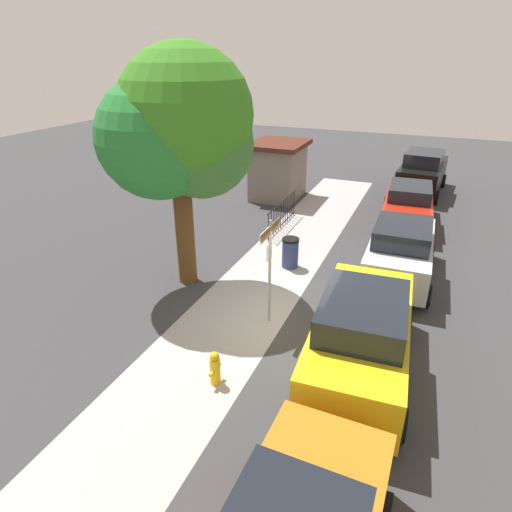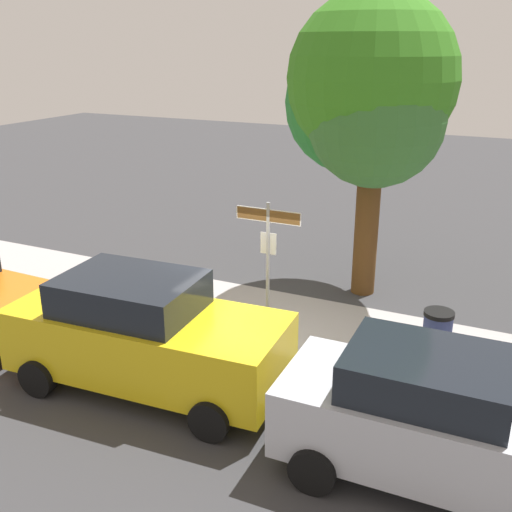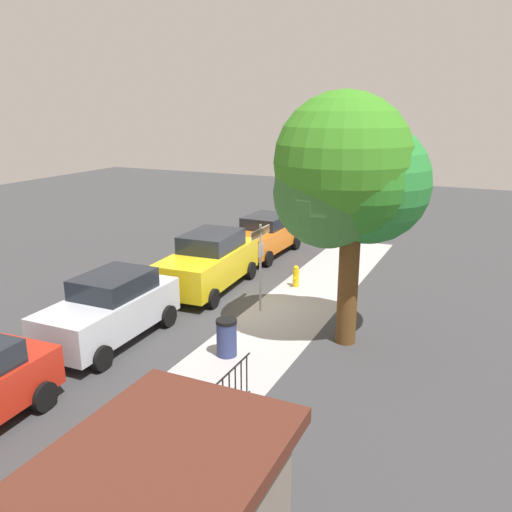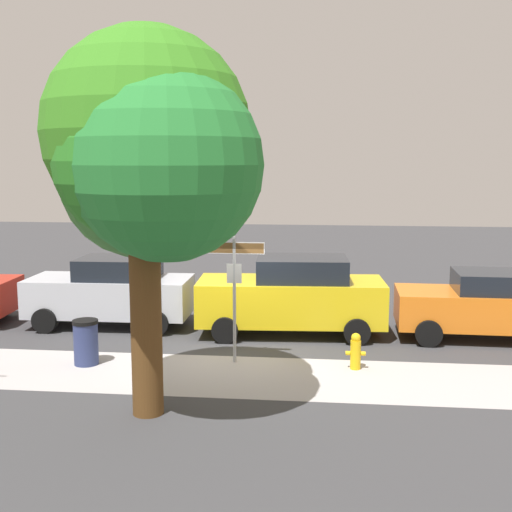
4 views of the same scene
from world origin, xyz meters
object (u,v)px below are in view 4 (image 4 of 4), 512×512
(street_sign, at_px, (234,274))
(fire_hydrant, at_px, (356,351))
(trash_bin, at_px, (86,342))
(shade_tree, at_px, (149,156))
(car_silver, at_px, (112,291))
(car_yellow, at_px, (293,296))
(car_orange, at_px, (488,305))

(street_sign, height_order, fire_hydrant, street_sign)
(street_sign, height_order, trash_bin, street_sign)
(street_sign, bearing_deg, shade_tree, 71.12)
(car_silver, bearing_deg, street_sign, 141.92)
(shade_tree, relative_size, trash_bin, 6.74)
(street_sign, xyz_separation_m, car_yellow, (-1.13, -2.48, -0.96))
(fire_hydrant, bearing_deg, car_silver, -25.36)
(street_sign, xyz_separation_m, shade_tree, (1.00, 2.94, 2.50))
(shade_tree, distance_m, fire_hydrant, 6.08)
(car_yellow, height_order, fire_hydrant, car_yellow)
(street_sign, bearing_deg, trash_bin, 8.95)
(shade_tree, distance_m, trash_bin, 5.12)
(shade_tree, height_order, fire_hydrant, shade_tree)
(trash_bin, bearing_deg, car_orange, -161.62)
(car_silver, bearing_deg, fire_hydrant, 153.63)
(car_orange, relative_size, fire_hydrant, 5.60)
(fire_hydrant, bearing_deg, street_sign, -4.36)
(shade_tree, relative_size, car_yellow, 1.39)
(car_yellow, bearing_deg, shade_tree, 65.15)
(car_orange, xyz_separation_m, car_silver, (9.60, -0.25, 0.07))
(street_sign, bearing_deg, fire_hydrant, 175.64)
(street_sign, bearing_deg, car_yellow, -114.47)
(shade_tree, distance_m, car_silver, 7.22)
(car_orange, bearing_deg, fire_hydrant, 40.66)
(fire_hydrant, bearing_deg, car_orange, -140.72)
(street_sign, distance_m, shade_tree, 3.99)
(car_yellow, xyz_separation_m, car_silver, (4.80, -0.30, -0.06))
(car_silver, distance_m, trash_bin, 3.34)
(car_yellow, height_order, trash_bin, car_yellow)
(shade_tree, xyz_separation_m, car_silver, (2.67, -5.71, -3.52))
(car_yellow, xyz_separation_m, trash_bin, (4.29, 2.98, -0.49))
(street_sign, relative_size, trash_bin, 2.82)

